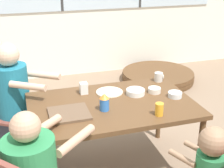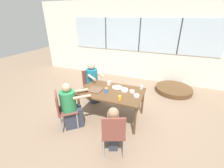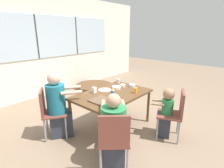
% 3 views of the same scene
% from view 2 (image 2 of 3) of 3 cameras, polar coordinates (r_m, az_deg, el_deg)
% --- Properties ---
extents(ground_plane, '(16.00, 16.00, 0.00)m').
position_cam_2_polar(ground_plane, '(3.82, 0.00, -12.11)').
color(ground_plane, '#8C725B').
extents(wall_back_with_windows, '(8.40, 0.08, 2.80)m').
position_cam_2_polar(wall_back_with_windows, '(5.69, 10.40, 15.63)').
color(wall_back_with_windows, white).
rests_on(wall_back_with_windows, ground_plane).
extents(dining_table, '(1.42, 0.90, 0.70)m').
position_cam_2_polar(dining_table, '(3.47, 0.00, -3.60)').
color(dining_table, brown).
rests_on(dining_table, ground_plane).
extents(chair_for_woman_green_shirt, '(0.57, 0.57, 0.87)m').
position_cam_2_polar(chair_for_woman_green_shirt, '(3.36, -18.39, -8.48)').
color(chair_for_woman_green_shirt, brown).
rests_on(chair_for_woman_green_shirt, ground_plane).
extents(chair_for_man_blue_shirt, '(0.55, 0.55, 0.87)m').
position_cam_2_polar(chair_for_man_blue_shirt, '(4.40, -8.30, 0.77)').
color(chair_for_man_blue_shirt, brown).
rests_on(chair_for_man_blue_shirt, ground_plane).
extents(chair_for_toddler, '(0.52, 0.52, 0.87)m').
position_cam_2_polar(chair_for_toddler, '(2.62, 0.57, -17.78)').
color(chair_for_toddler, brown).
rests_on(chair_for_toddler, ground_plane).
extents(person_woman_green_shirt, '(0.65, 0.64, 1.06)m').
position_cam_2_polar(person_woman_green_shirt, '(3.39, -15.39, -8.76)').
color(person_woman_green_shirt, '#333847').
rests_on(person_woman_green_shirt, ground_plane).
extents(person_man_blue_shirt, '(0.64, 0.57, 1.16)m').
position_cam_2_polar(person_man_blue_shirt, '(4.26, -7.30, 0.10)').
color(person_man_blue_shirt, '#333847').
rests_on(person_man_blue_shirt, ground_plane).
extents(person_toddler, '(0.31, 0.39, 0.90)m').
position_cam_2_polar(person_toddler, '(2.78, 0.46, -16.70)').
color(person_toddler, '#333847').
rests_on(person_toddler, ground_plane).
extents(food_tray_dark, '(0.32, 0.29, 0.02)m').
position_cam_2_polar(food_tray_dark, '(3.51, -6.53, -2.15)').
color(food_tray_dark, brown).
rests_on(food_tray_dark, dining_table).
extents(coffee_mug, '(0.09, 0.08, 0.09)m').
position_cam_2_polar(coffee_mug, '(3.58, 11.11, -1.26)').
color(coffee_mug, beige).
rests_on(coffee_mug, dining_table).
extents(sippy_cup, '(0.08, 0.08, 0.15)m').
position_cam_2_polar(sippy_cup, '(3.35, -2.21, -2.05)').
color(sippy_cup, blue).
rests_on(sippy_cup, dining_table).
extents(juice_glass, '(0.07, 0.07, 0.10)m').
position_cam_2_polar(juice_glass, '(3.06, 2.94, -5.36)').
color(juice_glass, gold).
rests_on(juice_glass, dining_table).
extents(milk_carton_small, '(0.07, 0.07, 0.10)m').
position_cam_2_polar(milk_carton_small, '(3.71, -1.12, 0.33)').
color(milk_carton_small, silver).
rests_on(milk_carton_small, dining_table).
extents(bowl_white_shallow, '(0.12, 0.12, 0.05)m').
position_cam_2_polar(bowl_white_shallow, '(3.25, 9.29, -4.40)').
color(bowl_white_shallow, silver).
rests_on(bowl_white_shallow, dining_table).
extents(bowl_cereal, '(0.12, 0.12, 0.05)m').
position_cam_2_polar(bowl_cereal, '(3.40, 7.63, -2.88)').
color(bowl_cereal, silver).
rests_on(bowl_cereal, dining_table).
extents(bowl_fruit, '(0.17, 0.17, 0.05)m').
position_cam_2_polar(bowl_fruit, '(3.45, 4.75, -2.27)').
color(bowl_fruit, white).
rests_on(bowl_fruit, dining_table).
extents(plate_tortillas, '(0.25, 0.25, 0.01)m').
position_cam_2_polar(plate_tortillas, '(3.61, 1.97, -1.23)').
color(plate_tortillas, beige).
rests_on(plate_tortillas, dining_table).
extents(folded_table_stack, '(1.15, 1.15, 0.15)m').
position_cam_2_polar(folded_table_stack, '(5.30, 22.39, -1.90)').
color(folded_table_stack, brown).
rests_on(folded_table_stack, ground_plane).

